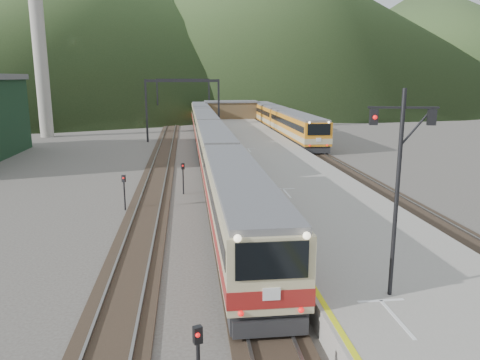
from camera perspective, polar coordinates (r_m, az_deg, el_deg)
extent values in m
cube|color=black|center=(47.24, -3.46, 2.42)|extent=(2.60, 200.00, 0.12)
cube|color=slate|center=(47.19, -4.34, 2.52)|extent=(0.10, 200.00, 0.14)
cube|color=slate|center=(47.26, -2.59, 2.56)|extent=(0.10, 200.00, 0.14)
cube|color=black|center=(47.24, -9.53, 2.27)|extent=(2.60, 200.00, 0.12)
cube|color=slate|center=(47.26, -10.41, 2.37)|extent=(0.10, 200.00, 0.14)
cube|color=slate|center=(47.19, -8.66, 2.42)|extent=(0.10, 200.00, 0.14)
cube|color=black|center=(49.20, 10.05, 2.66)|extent=(2.60, 200.00, 0.12)
cube|color=slate|center=(48.98, 9.25, 2.76)|extent=(0.10, 200.00, 0.14)
cube|color=slate|center=(49.39, 10.86, 2.78)|extent=(0.10, 200.00, 0.14)
cube|color=gray|center=(45.84, 3.69, 2.67)|extent=(8.00, 100.00, 1.00)
cube|color=black|center=(61.80, -11.33, 8.25)|extent=(0.25, 0.25, 8.00)
cube|color=black|center=(61.75, -2.61, 8.47)|extent=(0.25, 0.25, 8.00)
cube|color=black|center=(61.46, -7.07, 11.92)|extent=(9.30, 0.22, 0.35)
cube|color=black|center=(86.70, -10.02, 9.44)|extent=(0.25, 0.25, 8.00)
cube|color=black|center=(86.66, -3.78, 9.60)|extent=(0.25, 0.25, 8.00)
cube|color=black|center=(86.45, -6.97, 12.05)|extent=(9.30, 0.22, 0.35)
cylinder|color=#9E998E|center=(71.50, -23.44, 16.87)|extent=(1.80, 1.80, 30.00)
cube|color=brown|center=(85.04, -1.11, 8.49)|extent=(9.00, 4.00, 2.80)
cube|color=slate|center=(84.95, -1.12, 9.53)|extent=(9.40, 4.40, 0.30)
cone|color=#2F4621|center=(201.18, -18.20, 18.05)|extent=(180.00, 180.00, 60.00)
cone|color=#2F4621|center=(240.46, 1.32, 19.42)|extent=(220.00, 220.00, 75.00)
cone|color=#2F4621|center=(244.51, 21.66, 15.52)|extent=(160.00, 160.00, 50.00)
cube|color=tan|center=(23.38, -0.23, -3.30)|extent=(2.76, 18.54, 3.37)
cube|color=tan|center=(41.97, -3.11, 3.73)|extent=(2.76, 18.54, 3.37)
cube|color=tan|center=(60.83, -4.22, 6.42)|extent=(2.76, 18.54, 3.37)
cube|color=tan|center=(79.78, -4.81, 7.83)|extent=(2.76, 18.54, 3.37)
cube|color=orange|center=(60.32, 6.91, 6.47)|extent=(3.02, 20.32, 3.69)
cube|color=orange|center=(80.64, 3.47, 8.02)|extent=(3.02, 20.32, 3.69)
cylinder|color=black|center=(16.07, 18.57, -1.87)|extent=(0.14, 0.14, 6.93)
cube|color=black|center=(15.65, 19.30, 8.34)|extent=(2.18, 0.42, 0.07)
cube|color=black|center=(15.44, 15.99, 7.39)|extent=(0.28, 0.22, 0.50)
cube|color=black|center=(15.94, 22.34, 7.09)|extent=(0.28, 0.22, 0.50)
cube|color=black|center=(12.17, -5.18, -18.28)|extent=(0.26, 0.23, 0.45)
cylinder|color=black|center=(33.76, -6.94, -0.07)|extent=(0.10, 0.10, 2.00)
cube|color=black|center=(33.55, -6.99, 1.68)|extent=(0.26, 0.23, 0.45)
cylinder|color=black|center=(30.36, -13.90, -1.76)|extent=(0.10, 0.10, 2.00)
cube|color=black|center=(30.13, -14.00, 0.18)|extent=(0.27, 0.23, 0.45)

